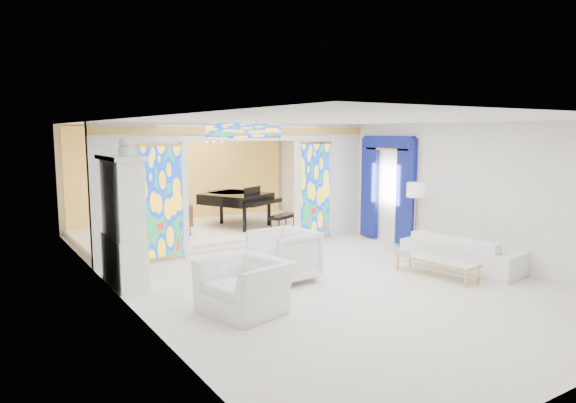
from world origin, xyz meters
TOP-DOWN VIEW (x-y plane):
  - floor at (0.00, 0.00)m, footprint 12.00×12.00m
  - ceiling at (0.00, 0.00)m, footprint 7.00×12.00m
  - wall_back at (0.00, 6.00)m, footprint 7.00×0.02m
  - wall_left at (-3.50, 0.00)m, footprint 0.02×12.00m
  - wall_right at (3.50, 0.00)m, footprint 0.02×12.00m
  - partition_wall at (0.00, 2.00)m, footprint 7.00×0.22m
  - stained_glass_left at (-2.03, 1.89)m, footprint 0.90×0.04m
  - stained_glass_right at (2.03, 1.89)m, footprint 0.90×0.04m
  - stained_glass_transom at (0.00, 1.89)m, footprint 2.00×0.04m
  - alcove_platform at (0.00, 4.10)m, footprint 6.80×3.80m
  - gold_curtain_back at (0.00, 5.88)m, footprint 6.70×0.10m
  - chandelier at (0.20, 4.00)m, footprint 0.48×0.48m
  - blue_drapes at (3.40, 0.70)m, footprint 0.14×1.85m
  - china_cabinet at (-3.22, 0.60)m, footprint 0.56×1.46m
  - armchair_left at (-2.04, -1.88)m, footprint 1.37×1.49m
  - armchair_right at (-0.63, -0.81)m, footprint 1.17×1.15m
  - sofa at (2.95, -2.02)m, footprint 1.30×2.55m
  - side_table at (-1.31, -1.45)m, footprint 0.58×0.58m
  - vase at (-1.31, -1.45)m, footprint 0.20×0.20m
  - coffee_table at (2.02, -2.16)m, footprint 0.72×1.70m
  - floor_lamp at (3.03, -0.61)m, footprint 0.52×0.52m
  - grand_piano at (0.86, 4.07)m, footprint 2.16×3.20m
  - tv_console at (-1.05, 3.56)m, footprint 0.76×0.60m

SIDE VIEW (x-z plane):
  - floor at x=0.00m, z-range 0.00..0.00m
  - alcove_platform at x=0.00m, z-range 0.00..0.18m
  - coffee_table at x=2.02m, z-range 0.15..0.52m
  - sofa at x=2.95m, z-range 0.00..0.71m
  - side_table at x=-1.31m, z-range 0.09..0.65m
  - armchair_left at x=-2.04m, z-range 0.00..0.82m
  - armchair_right at x=-0.63m, z-range 0.00..0.98m
  - vase at x=-1.31m, z-range 0.57..0.77m
  - tv_console at x=-1.05m, z-range 0.30..1.08m
  - grand_piano at x=0.86m, z-range 0.38..1.52m
  - china_cabinet at x=-3.22m, z-range -0.19..2.53m
  - stained_glass_left at x=-2.03m, z-range 0.10..2.50m
  - stained_glass_right at x=2.03m, z-range 0.10..2.50m
  - floor_lamp at x=3.03m, z-range 0.59..2.24m
  - wall_back at x=0.00m, z-range 0.00..3.00m
  - wall_left at x=-3.50m, z-range 0.00..3.00m
  - wall_right at x=3.50m, z-range 0.00..3.00m
  - gold_curtain_back at x=0.00m, z-range 0.05..2.95m
  - blue_drapes at x=3.40m, z-range 0.25..2.90m
  - partition_wall at x=0.00m, z-range 0.15..3.15m
  - chandelier at x=0.20m, z-range 2.40..2.70m
  - stained_glass_transom at x=0.00m, z-range 2.65..2.99m
  - ceiling at x=0.00m, z-range 2.99..3.01m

